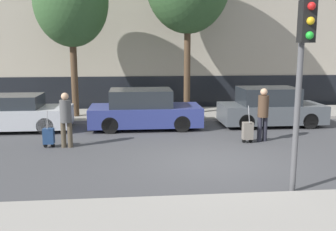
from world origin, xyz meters
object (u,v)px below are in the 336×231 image
(parked_car_2, at_px, (270,108))
(traffic_light, at_px, (303,60))
(parked_car_1, at_px, (144,110))
(parked_bicycle, at_px, (286,103))
(parked_car_0, at_px, (14,114))
(bare_tree_near_crossing, at_px, (71,1))
(pedestrian_right, at_px, (263,111))
(trolley_right, at_px, (248,131))
(trolley_left, at_px, (49,136))
(pedestrian_left, at_px, (66,117))

(parked_car_2, height_order, traffic_light, traffic_light)
(parked_car_1, relative_size, parked_bicycle, 2.35)
(parked_car_0, relative_size, bare_tree_near_crossing, 0.60)
(parked_car_0, xyz_separation_m, parked_car_2, (9.67, -0.02, 0.06))
(parked_car_2, distance_m, pedestrian_right, 2.74)
(parked_car_0, distance_m, trolley_right, 8.40)
(pedestrian_right, distance_m, traffic_light, 4.81)
(parked_car_1, relative_size, pedestrian_right, 2.39)
(parked_bicycle, bearing_deg, traffic_light, -111.72)
(parked_car_1, height_order, parked_bicycle, parked_car_1)
(pedestrian_right, relative_size, traffic_light, 0.44)
(parked_bicycle, xyz_separation_m, bare_tree_near_crossing, (-9.50, -0.41, 4.37))
(parked_car_1, xyz_separation_m, trolley_left, (-2.99, -2.55, -0.33))
(parked_car_0, relative_size, traffic_light, 1.01)
(trolley_right, height_order, traffic_light, traffic_light)
(pedestrian_left, height_order, bare_tree_near_crossing, bare_tree_near_crossing)
(pedestrian_right, bearing_deg, trolley_left, 166.06)
(parked_car_0, relative_size, parked_car_1, 0.95)
(parked_car_1, distance_m, bare_tree_near_crossing, 5.50)
(parked_car_0, relative_size, trolley_right, 3.26)
(pedestrian_left, relative_size, trolley_right, 1.39)
(trolley_left, xyz_separation_m, pedestrian_right, (6.75, 0.12, 0.63))
(trolley_left, relative_size, trolley_right, 0.94)
(parked_car_2, relative_size, trolley_right, 3.26)
(parked_car_1, height_order, parked_car_2, parked_car_2)
(trolley_left, bearing_deg, pedestrian_right, 1.06)
(bare_tree_near_crossing, bearing_deg, parked_bicycle, 2.45)
(pedestrian_left, height_order, parked_bicycle, pedestrian_left)
(parked_car_2, bearing_deg, parked_car_1, -179.59)
(pedestrian_right, height_order, parked_bicycle, pedestrian_right)
(pedestrian_left, bearing_deg, bare_tree_near_crossing, 98.70)
(trolley_left, xyz_separation_m, traffic_light, (5.91, -4.26, 2.43))
(traffic_light, bearing_deg, parked_car_2, 73.69)
(parked_car_0, height_order, trolley_right, parked_car_0)
(trolley_right, xyz_separation_m, bare_tree_near_crossing, (-6.07, 4.73, 4.46))
(trolley_left, bearing_deg, parked_car_1, 40.39)
(parked_car_0, xyz_separation_m, parked_bicycle, (11.41, 2.51, -0.13))
(traffic_light, relative_size, parked_bicycle, 2.21)
(pedestrian_left, bearing_deg, trolley_left, -179.94)
(pedestrian_right, bearing_deg, pedestrian_left, 166.49)
(parked_car_0, bearing_deg, trolley_right, -18.19)
(parked_car_1, xyz_separation_m, pedestrian_left, (-2.45, -2.58, 0.27))
(bare_tree_near_crossing, bearing_deg, parked_car_0, -132.13)
(parked_car_1, distance_m, parked_bicycle, 7.13)
(trolley_left, relative_size, pedestrian_right, 0.65)
(parked_car_1, distance_m, pedestrian_right, 4.48)
(bare_tree_near_crossing, bearing_deg, parked_car_2, -15.30)
(trolley_right, distance_m, bare_tree_near_crossing, 8.90)
(pedestrian_right, bearing_deg, parked_bicycle, 44.87)
(pedestrian_left, distance_m, bare_tree_near_crossing, 6.16)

